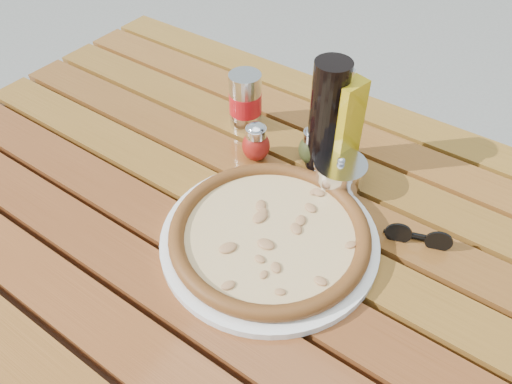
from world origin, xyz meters
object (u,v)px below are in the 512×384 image
Objects in this scene: pizza at (270,233)px; oregano_shaker at (313,146)px; parmesan_tin at (339,175)px; sunglasses at (418,237)px; pepper_shaker at (256,142)px; plate at (269,239)px; table at (250,238)px; dark_bottle at (327,117)px; soda_can at (245,101)px; olive_oil_cruet at (341,125)px.

pizza is 4.54× the size of oregano_shaker.
parmesan_tin is at bearing -24.55° from oregano_shaker.
oregano_shaker is 0.76× the size of sunglasses.
pepper_shaker is 0.76× the size of parmesan_tin.
pepper_shaker is at bearing 131.17° from plate.
table is at bearing -179.07° from sunglasses.
pizza is at bearing 0.00° from plate.
dark_bottle is 0.20m from soda_can.
parmesan_tin is 1.00× the size of sunglasses.
plate is 3.00× the size of soda_can.
dark_bottle reaches higher than pizza.
dark_bottle is 0.26m from sunglasses.
plate is at bearing -47.01° from soda_can.
table is at bearing -124.28° from parmesan_tin.
parmesan_tin is at bearing -36.26° from dark_bottle.
pizza is 3.43× the size of parmesan_tin.
pepper_shaker and oregano_shaker have the same top height.
oregano_shaker is 0.76× the size of parmesan_tin.
soda_can is (-0.15, 0.20, 0.13)m from table.
plate is at bearing -98.95° from parmesan_tin.
soda_can is at bearing 136.53° from pepper_shaker.
table is 0.26m from dark_bottle.
pizza is 3.10× the size of soda_can.
soda_can is at bearing 167.00° from parmesan_tin.
oregano_shaker is 0.07m from dark_bottle.
dark_bottle is (-0.03, 0.22, 0.10)m from plate.
sunglasses is (0.20, -0.10, -0.08)m from olive_oil_cruet.
sunglasses is at bearing 34.55° from plate.
table is 11.67× the size of soda_can.
pepper_shaker is 0.68× the size of soda_can.
parmesan_tin is at bearing -58.58° from olive_oil_cruet.
table is 0.18m from pepper_shaker.
parmesan_tin reaches higher than sunglasses.
plate is 0.24m from sunglasses.
oregano_shaker reaches higher than sunglasses.
plate reaches higher than table.
pizza is at bearing -29.40° from table.
pepper_shaker is 1.00× the size of oregano_shaker.
plate is 0.25m from dark_bottle.
olive_oil_cruet reaches higher than pepper_shaker.
pepper_shaker is 0.34m from sunglasses.
oregano_shaker is at bearing 102.45° from plate.
plate is 4.39× the size of oregano_shaker.
dark_bottle is at bearing 140.33° from sunglasses.
soda_can is at bearing 127.59° from table.
soda_can is (-0.20, 0.02, -0.05)m from dark_bottle.
pepper_shaker reaches higher than sunglasses.
olive_oil_cruet is at bearing 21.56° from oregano_shaker.
table is at bearing -102.51° from dark_bottle.
pepper_shaker reaches higher than pizza.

